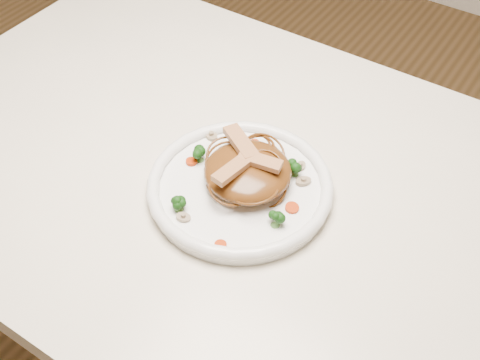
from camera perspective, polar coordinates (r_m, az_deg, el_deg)
The scene contains 19 objects.
table at distance 1.09m, azimuth -1.43°, elevation -2.41°, with size 1.20×0.80×0.75m.
plate at distance 0.97m, azimuth -0.00°, elevation -0.90°, with size 0.29×0.29×0.02m, color white.
noodle_mound at distance 0.96m, azimuth 0.71°, elevation 0.81°, with size 0.14×0.14×0.04m, color #623412.
chicken_a at distance 0.93m, azimuth 1.85°, elevation 1.74°, with size 0.07×0.02×0.01m, color tan.
chicken_b at distance 0.96m, azimuth 0.08°, elevation 3.43°, with size 0.08×0.03×0.01m, color tan.
chicken_c at distance 0.92m, azimuth -0.68°, elevation 0.97°, with size 0.07×0.02×0.01m, color tan.
broccoli_0 at distance 0.98m, azimuth 5.05°, elevation 1.22°, with size 0.03×0.03×0.03m, color #13410D, non-canonical shape.
broccoli_1 at distance 1.00m, azimuth -3.72°, elevation 2.37°, with size 0.02×0.02×0.03m, color #13410D, non-canonical shape.
broccoli_2 at distance 0.93m, azimuth -5.65°, elevation -2.18°, with size 0.02×0.02×0.03m, color #13410D, non-canonical shape.
broccoli_3 at distance 0.90m, azimuth 3.26°, elevation -3.51°, with size 0.03×0.03×0.03m, color #13410D, non-canonical shape.
carrot_0 at distance 0.99m, azimuth 4.27°, elevation 1.09°, with size 0.02×0.02×0.01m, color #BB2D06.
carrot_1 at distance 1.00m, azimuth -4.46°, elevation 1.69°, with size 0.02×0.02×0.01m, color #BB2D06.
carrot_2 at distance 0.94m, azimuth 4.78°, elevation -2.55°, with size 0.02×0.02×0.01m, color #BB2D06.
carrot_3 at distance 1.03m, azimuth 1.35°, elevation 3.37°, with size 0.02×0.02×0.01m, color #BB2D06.
carrot_4 at distance 0.89m, azimuth -1.79°, elevation -5.95°, with size 0.02×0.02×0.01m, color #BB2D06.
mushroom_0 at distance 0.92m, azimuth -5.20°, elevation -3.43°, with size 0.02×0.02×0.01m, color tan.
mushroom_1 at distance 0.97m, azimuth 5.80°, elevation -0.13°, with size 0.03×0.03×0.01m, color tan.
mushroom_2 at distance 1.05m, azimuth -2.64°, elevation 4.06°, with size 0.03×0.03×0.01m, color tan.
mushroom_3 at distance 1.00m, azimuth 5.53°, elevation 1.25°, with size 0.02×0.02×0.01m, color tan.
Camera 1 is at (0.42, -0.59, 1.47)m, focal length 46.68 mm.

